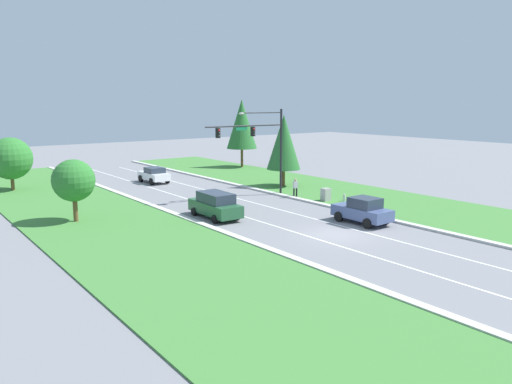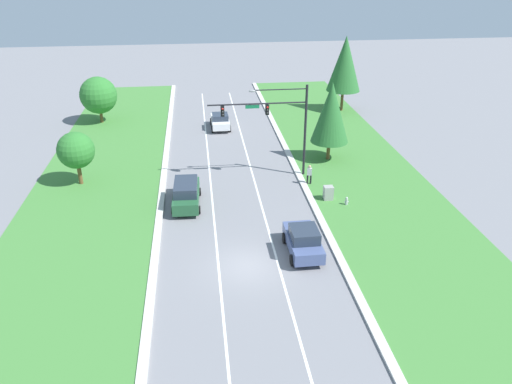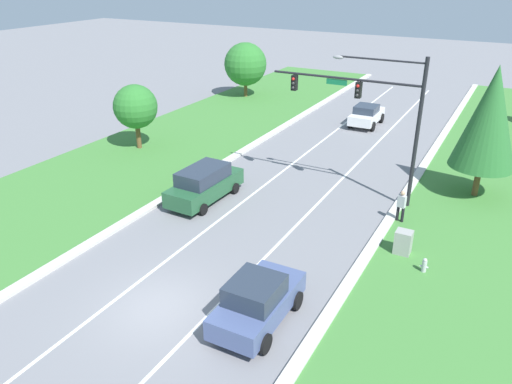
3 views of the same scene
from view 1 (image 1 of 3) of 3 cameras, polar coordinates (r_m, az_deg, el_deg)
ground_plane at (r=32.13m, az=9.25°, el=-4.79°), size 160.00×160.00×0.00m
curb_strip_right at (r=36.29m, az=15.46°, el=-3.17°), size 0.50×90.00×0.15m
curb_strip_left at (r=28.43m, az=1.28°, el=-6.48°), size 0.50×90.00×0.15m
grass_verge_right at (r=40.51m, az=20.02°, el=-2.10°), size 10.00×90.00×0.08m
grass_verge_left at (r=25.68m, az=-8.07°, el=-8.51°), size 10.00×90.00×0.08m
lane_stripe_inner_left at (r=30.89m, az=6.92°, el=-5.33°), size 0.14×81.00×0.01m
lane_stripe_inner_right at (r=33.41m, az=11.40°, el=-4.27°), size 0.14×81.00×0.01m
traffic_signal_mast at (r=43.28m, az=0.54°, el=6.09°), size 7.93×0.41×7.68m
white_sedan at (r=52.83m, az=-11.58°, el=1.94°), size 2.04×4.13×1.63m
forest_suv at (r=36.09m, az=-4.68°, el=-1.48°), size 2.17×4.91×1.87m
slate_blue_sedan at (r=35.14m, az=12.09°, el=-2.07°), size 2.08×4.18×1.83m
utility_cabinet at (r=42.31m, az=7.98°, el=-0.34°), size 0.70×0.60×1.14m
pedestrian at (r=43.79m, az=4.52°, el=0.57°), size 0.42×0.30×1.69m
fire_hydrant at (r=42.45m, az=10.04°, el=-0.68°), size 0.34×0.20×0.70m
conifer_near_right_tree at (r=63.81m, az=-1.64°, el=7.76°), size 3.86×3.86×8.62m
oak_near_left_tree at (r=36.48m, az=-20.13°, el=1.22°), size 2.92×2.92×4.41m
conifer_far_right_tree at (r=48.99m, az=3.19°, el=5.71°), size 3.33×3.33×7.09m
oak_far_left_tree at (r=51.92m, az=-26.25°, el=3.45°), size 3.93×3.93×5.06m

